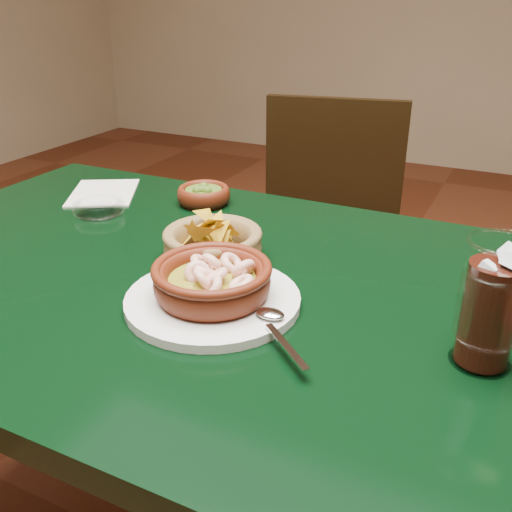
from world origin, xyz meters
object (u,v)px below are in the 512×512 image
at_px(dining_table, 188,320).
at_px(chip_basket, 213,245).
at_px(dining_chair, 324,250).
at_px(shrimp_plate, 213,285).
at_px(cola_drink, 490,306).

height_order(dining_table, chip_basket, chip_basket).
distance_m(dining_chair, shrimp_plate, 0.84).
xyz_separation_m(dining_table, chip_basket, (0.03, 0.04, 0.13)).
relative_size(dining_table, dining_chair, 1.34).
bearing_deg(dining_table, cola_drink, -7.17).
height_order(dining_chair, shrimp_plate, dining_chair).
height_order(dining_chair, cola_drink, cola_drink).
distance_m(shrimp_plate, chip_basket, 0.14).
bearing_deg(chip_basket, cola_drink, -13.30).
distance_m(chip_basket, cola_drink, 0.45).
relative_size(chip_basket, cola_drink, 1.07).
bearing_deg(dining_table, chip_basket, 56.91).
height_order(dining_table, dining_chair, dining_chair).
xyz_separation_m(dining_chair, chip_basket, (0.03, -0.66, 0.29)).
height_order(shrimp_plate, cola_drink, cola_drink).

